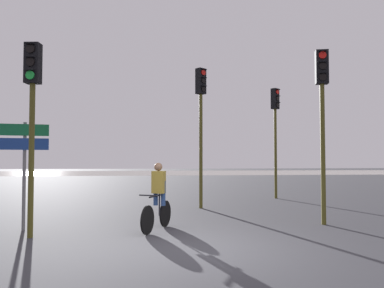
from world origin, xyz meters
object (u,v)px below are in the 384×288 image
at_px(traffic_light_center, 201,112).
at_px(direction_sign_post, 24,155).
at_px(cyclist, 158,196).
at_px(traffic_light_near_left, 32,101).
at_px(traffic_light_near_right, 322,103).
at_px(traffic_light_far_right, 275,122).

height_order(traffic_light_center, direction_sign_post, traffic_light_center).
relative_size(direction_sign_post, cyclist, 1.60).
bearing_deg(direction_sign_post, traffic_light_near_left, 106.88).
bearing_deg(traffic_light_near_right, traffic_light_near_left, 21.11).
relative_size(traffic_light_near_right, traffic_light_center, 0.94).
distance_m(traffic_light_near_left, traffic_light_near_right, 7.16).
xyz_separation_m(direction_sign_post, cyclist, (3.20, -0.24, -0.97)).
xyz_separation_m(traffic_light_far_right, direction_sign_post, (-8.39, -6.56, -1.53)).
bearing_deg(traffic_light_far_right, cyclist, 16.78).
height_order(traffic_light_far_right, traffic_light_center, traffic_light_center).
relative_size(traffic_light_near_left, cyclist, 2.64).
height_order(traffic_light_far_right, direction_sign_post, traffic_light_far_right).
bearing_deg(traffic_light_near_left, traffic_light_near_right, -165.15).
bearing_deg(cyclist, traffic_light_near_right, -151.55).
distance_m(traffic_light_near_right, direction_sign_post, 7.65).
distance_m(traffic_light_far_right, cyclist, 8.91).
distance_m(direction_sign_post, cyclist, 3.36).
bearing_deg(traffic_light_near_left, traffic_light_center, -126.45).
xyz_separation_m(traffic_light_near_right, traffic_light_far_right, (0.87, 6.47, 0.14)).
relative_size(traffic_light_near_right, traffic_light_far_right, 0.96).
distance_m(traffic_light_near_left, traffic_light_far_right, 10.88).
relative_size(traffic_light_far_right, cyclist, 2.97).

